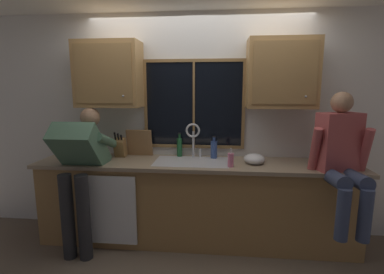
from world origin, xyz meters
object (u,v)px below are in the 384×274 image
(person_standing, at_px, (81,164))
(person_sitting_on_counter, at_px, (342,154))
(soap_dispenser, at_px, (231,160))
(cutting_board, at_px, (139,143))
(mixing_bowl, at_px, (254,159))
(knife_block, at_px, (120,148))
(bottle_green_glass, at_px, (180,147))
(bottle_tall_clear, at_px, (214,149))

(person_standing, distance_m, person_sitting_on_counter, 2.57)
(soap_dispenser, bearing_deg, cutting_board, 160.21)
(person_sitting_on_counter, height_order, mixing_bowl, person_sitting_on_counter)
(knife_block, bearing_deg, bottle_green_glass, 7.98)
(knife_block, relative_size, soap_dispenser, 1.63)
(bottle_green_glass, bearing_deg, bottle_tall_clear, -7.09)
(mixing_bowl, relative_size, bottle_green_glass, 0.80)
(person_standing, relative_size, knife_block, 4.67)
(mixing_bowl, distance_m, soap_dispenser, 0.30)
(soap_dispenser, xyz_separation_m, bottle_tall_clear, (-0.18, 0.34, 0.03))
(cutting_board, bearing_deg, bottle_green_glass, 1.26)
(person_sitting_on_counter, height_order, bottle_green_glass, person_sitting_on_counter)
(mixing_bowl, xyz_separation_m, soap_dispenser, (-0.25, -0.15, 0.03))
(bottle_tall_clear, bearing_deg, person_sitting_on_counter, -20.39)
(person_standing, bearing_deg, soap_dispenser, 4.58)
(person_sitting_on_counter, relative_size, bottle_tall_clear, 4.90)
(knife_block, distance_m, cutting_board, 0.23)
(person_standing, xyz_separation_m, soap_dispenser, (1.53, 0.12, 0.06))
(person_sitting_on_counter, bearing_deg, cutting_board, 166.83)
(cutting_board, relative_size, bottle_green_glass, 1.14)
(bottle_tall_clear, bearing_deg, mixing_bowl, -23.95)
(mixing_bowl, bearing_deg, bottle_tall_clear, 156.05)
(person_sitting_on_counter, relative_size, knife_block, 3.92)
(mixing_bowl, bearing_deg, cutting_board, 169.97)
(bottle_green_glass, bearing_deg, person_standing, -151.72)
(cutting_board, relative_size, mixing_bowl, 1.43)
(person_sitting_on_counter, distance_m, cutting_board, 2.14)
(person_standing, relative_size, cutting_board, 4.71)
(person_standing, height_order, bottle_green_glass, person_standing)
(mixing_bowl, xyz_separation_m, bottle_green_glass, (-0.83, 0.24, 0.07))
(person_sitting_on_counter, relative_size, mixing_bowl, 5.67)
(person_sitting_on_counter, distance_m, bottle_tall_clear, 1.29)
(soap_dispenser, distance_m, bottle_tall_clear, 0.39)
(person_standing, distance_m, cutting_board, 0.71)
(person_standing, height_order, bottle_tall_clear, person_standing)
(person_standing, relative_size, bottle_tall_clear, 5.83)
(mixing_bowl, bearing_deg, bottle_green_glass, 163.82)
(knife_block, height_order, bottle_tall_clear, knife_block)
(cutting_board, relative_size, bottle_tall_clear, 1.24)
(mixing_bowl, relative_size, bottle_tall_clear, 0.86)
(knife_block, distance_m, soap_dispenser, 1.29)
(bottle_green_glass, distance_m, bottle_tall_clear, 0.41)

